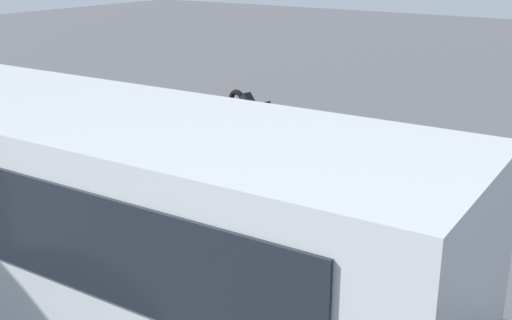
{
  "coord_description": "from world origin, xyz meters",
  "views": [
    {
      "loc": [
        -5.74,
        9.88,
        4.93
      ],
      "look_at": [
        0.88,
        0.31,
        1.1
      ],
      "focal_mm": 45.26,
      "sensor_mm": 36.0,
      "label": 1
    }
  ],
  "objects_px": {
    "spectator_far_left": "(299,223)",
    "spectator_centre": "(193,196)",
    "tour_bus": "(89,235)",
    "spectator_left": "(245,208)",
    "spectator_right": "(142,189)",
    "parked_motorcycle_silver": "(162,246)",
    "stunt_motorcycle": "(256,120)"
  },
  "relations": [
    {
      "from": "spectator_far_left",
      "to": "spectator_left",
      "type": "relative_size",
      "value": 0.99
    },
    {
      "from": "stunt_motorcycle",
      "to": "spectator_far_left",
      "type": "bearing_deg",
      "value": 130.71
    },
    {
      "from": "spectator_centre",
      "to": "tour_bus",
      "type": "bearing_deg",
      "value": 105.76
    },
    {
      "from": "tour_bus",
      "to": "spectator_centre",
      "type": "relative_size",
      "value": 5.26
    },
    {
      "from": "tour_bus",
      "to": "spectator_centre",
      "type": "bearing_deg",
      "value": -74.24
    },
    {
      "from": "spectator_far_left",
      "to": "spectator_centre",
      "type": "distance_m",
      "value": 1.96
    },
    {
      "from": "parked_motorcycle_silver",
      "to": "spectator_left",
      "type": "bearing_deg",
      "value": -132.74
    },
    {
      "from": "spectator_left",
      "to": "stunt_motorcycle",
      "type": "relative_size",
      "value": 0.88
    },
    {
      "from": "tour_bus",
      "to": "parked_motorcycle_silver",
      "type": "xyz_separation_m",
      "value": [
        0.76,
        -2.03,
        -1.16
      ]
    },
    {
      "from": "spectator_left",
      "to": "parked_motorcycle_silver",
      "type": "relative_size",
      "value": 0.83
    },
    {
      "from": "spectator_centre",
      "to": "spectator_far_left",
      "type": "bearing_deg",
      "value": -175.48
    },
    {
      "from": "tour_bus",
      "to": "spectator_far_left",
      "type": "distance_m",
      "value": 3.31
    },
    {
      "from": "spectator_far_left",
      "to": "spectator_left",
      "type": "height_order",
      "value": "spectator_left"
    },
    {
      "from": "spectator_far_left",
      "to": "spectator_right",
      "type": "relative_size",
      "value": 1.0
    },
    {
      "from": "spectator_far_left",
      "to": "parked_motorcycle_silver",
      "type": "distance_m",
      "value": 2.21
    },
    {
      "from": "spectator_right",
      "to": "spectator_centre",
      "type": "bearing_deg",
      "value": -171.18
    },
    {
      "from": "spectator_centre",
      "to": "parked_motorcycle_silver",
      "type": "bearing_deg",
      "value": 93.82
    },
    {
      "from": "spectator_left",
      "to": "stunt_motorcycle",
      "type": "distance_m",
      "value": 5.45
    },
    {
      "from": "tour_bus",
      "to": "spectator_right",
      "type": "distance_m",
      "value": 3.33
    },
    {
      "from": "spectator_centre",
      "to": "parked_motorcycle_silver",
      "type": "xyz_separation_m",
      "value": [
        -0.06,
        0.85,
        -0.56
      ]
    },
    {
      "from": "stunt_motorcycle",
      "to": "spectator_left",
      "type": "bearing_deg",
      "value": 122.66
    },
    {
      "from": "tour_bus",
      "to": "spectator_right",
      "type": "xyz_separation_m",
      "value": [
        1.81,
        -2.72,
        -0.65
      ]
    },
    {
      "from": "spectator_centre",
      "to": "stunt_motorcycle",
      "type": "xyz_separation_m",
      "value": [
        1.98,
        -4.73,
        -0.02
      ]
    },
    {
      "from": "spectator_left",
      "to": "spectator_right",
      "type": "bearing_deg",
      "value": 8.43
    },
    {
      "from": "spectator_far_left",
      "to": "spectator_right",
      "type": "xyz_separation_m",
      "value": [
        2.95,
        0.31,
        0.01
      ]
    },
    {
      "from": "parked_motorcycle_silver",
      "to": "stunt_motorcycle",
      "type": "relative_size",
      "value": 1.06
    },
    {
      "from": "tour_bus",
      "to": "spectator_far_left",
      "type": "relative_size",
      "value": 5.48
    },
    {
      "from": "spectator_left",
      "to": "parked_motorcycle_silver",
      "type": "xyz_separation_m",
      "value": [
        0.91,
        0.98,
        -0.52
      ]
    },
    {
      "from": "spectator_far_left",
      "to": "spectator_centre",
      "type": "relative_size",
      "value": 0.96
    },
    {
      "from": "spectator_left",
      "to": "parked_motorcycle_silver",
      "type": "height_order",
      "value": "spectator_left"
    },
    {
      "from": "tour_bus",
      "to": "spectator_far_left",
      "type": "xyz_separation_m",
      "value": [
        -1.14,
        -3.03,
        -0.65
      ]
    },
    {
      "from": "spectator_centre",
      "to": "spectator_right",
      "type": "distance_m",
      "value": 1.01
    }
  ]
}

